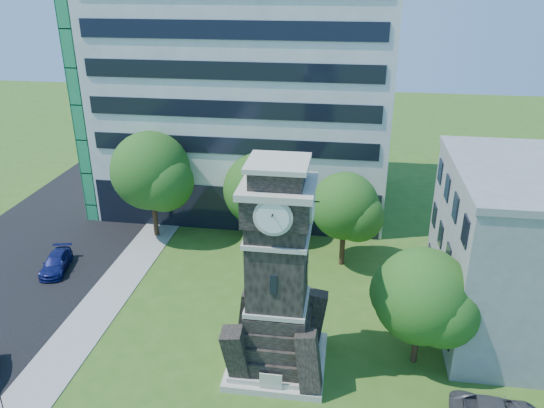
# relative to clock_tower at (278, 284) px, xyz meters

# --- Properties ---
(ground) EXTENTS (160.00, 160.00, 0.00)m
(ground) POSITION_rel_clock_tower_xyz_m (-3.00, -2.00, -5.28)
(ground) COLOR #345A19
(ground) RESTS_ON ground
(sidewalk) EXTENTS (3.00, 70.00, 0.06)m
(sidewalk) POSITION_rel_clock_tower_xyz_m (-12.50, 3.00, -5.25)
(sidewalk) COLOR gray
(sidewalk) RESTS_ON ground
(clock_tower) EXTENTS (5.40, 5.40, 12.22)m
(clock_tower) POSITION_rel_clock_tower_xyz_m (0.00, 0.00, 0.00)
(clock_tower) COLOR beige
(clock_tower) RESTS_ON ground
(office_tall) EXTENTS (26.20, 15.11, 28.60)m
(office_tall) POSITION_rel_clock_tower_xyz_m (-6.20, 23.84, 8.94)
(office_tall) COLOR white
(office_tall) RESTS_ON ground
(car_street_north) EXTENTS (2.59, 4.42, 1.20)m
(car_street_north) POSITION_rel_clock_tower_xyz_m (-17.81, 7.92, -4.68)
(car_street_north) COLOR navy
(car_street_north) RESTS_ON ground
(tree_nw) EXTENTS (7.04, 6.40, 9.05)m
(tree_nw) POSITION_rel_clock_tower_xyz_m (-12.28, 14.50, 0.33)
(tree_nw) COLOR #332114
(tree_nw) RESTS_ON ground
(tree_nc) EXTENTS (6.72, 6.11, 7.24)m
(tree_nc) POSITION_rel_clock_tower_xyz_m (-3.54, 15.87, -1.27)
(tree_nc) COLOR #332114
(tree_nc) RESTS_ON ground
(tree_ne) EXTENTS (5.50, 5.00, 7.35)m
(tree_ne) POSITION_rel_clock_tower_xyz_m (3.37, 11.97, -0.63)
(tree_ne) COLOR #332114
(tree_ne) RESTS_ON ground
(tree_east) EXTENTS (5.85, 5.32, 7.07)m
(tree_east) POSITION_rel_clock_tower_xyz_m (7.80, 1.39, -1.04)
(tree_east) COLOR #332114
(tree_east) RESTS_ON ground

